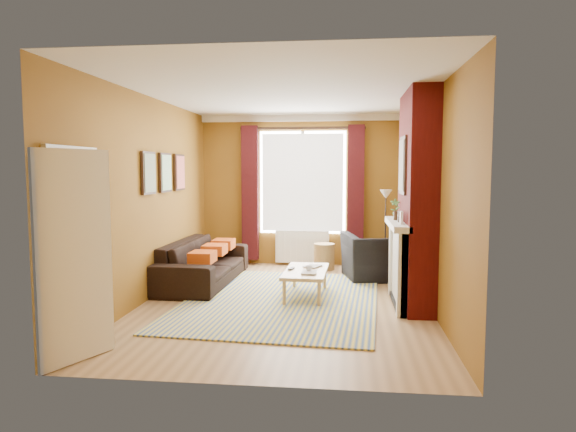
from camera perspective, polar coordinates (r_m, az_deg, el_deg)
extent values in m
plane|color=olive|center=(7.11, -0.23, -9.46)|extent=(5.50, 5.50, 0.00)
cube|color=brown|center=(9.62, 1.66, 2.85)|extent=(3.80, 0.02, 2.80)
cube|color=brown|center=(4.18, -4.58, -0.36)|extent=(3.80, 0.02, 2.80)
cube|color=brown|center=(6.93, 15.58, 1.71)|extent=(0.02, 5.50, 2.80)
cube|color=brown|center=(7.35, -15.11, 1.91)|extent=(0.02, 5.50, 2.80)
cube|color=silver|center=(6.95, -0.24, 13.49)|extent=(3.80, 5.50, 0.01)
cube|color=#490B0A|center=(6.91, 14.14, 1.73)|extent=(0.35, 1.40, 2.80)
cube|color=silver|center=(6.98, 12.39, -5.23)|extent=(0.12, 1.30, 1.10)
cube|color=silver|center=(6.90, 12.07, -0.90)|extent=(0.22, 1.40, 0.08)
cube|color=silver|center=(6.42, 12.75, -6.43)|extent=(0.16, 0.14, 1.04)
cube|color=silver|center=(7.56, 11.78, -4.65)|extent=(0.16, 0.14, 1.04)
cube|color=black|center=(7.01, 12.62, -6.03)|extent=(0.06, 0.80, 0.90)
cube|color=black|center=(7.10, 12.39, -9.36)|extent=(0.20, 1.00, 0.06)
cube|color=silver|center=(6.55, 12.48, -0.18)|extent=(0.03, 0.12, 0.16)
cube|color=black|center=(6.79, 12.25, -0.06)|extent=(0.03, 0.10, 0.14)
cylinder|color=black|center=(7.04, 12.05, 0.04)|extent=(0.10, 0.10, 0.12)
cube|color=black|center=(6.87, 12.65, 5.50)|extent=(0.03, 0.60, 0.75)
cube|color=#956032|center=(6.87, 12.48, 5.50)|extent=(0.01, 0.52, 0.66)
cube|color=silver|center=(9.62, 1.66, 10.84)|extent=(3.80, 0.08, 0.12)
cube|color=white|center=(9.59, 1.64, 3.74)|extent=(1.60, 0.04, 1.90)
cube|color=silver|center=(9.55, 1.62, 3.73)|extent=(1.50, 0.02, 1.80)
cube|color=silver|center=(9.57, 1.63, 3.74)|extent=(0.06, 0.04, 1.90)
cube|color=#3D0D11|center=(9.63, -4.23, 2.54)|extent=(0.30, 0.16, 2.50)
cube|color=#3D0D11|center=(9.47, 7.52, 2.47)|extent=(0.30, 0.16, 2.50)
cylinder|color=black|center=(9.52, 1.61, 9.75)|extent=(2.30, 0.05, 0.05)
cube|color=silver|center=(9.62, 1.59, -3.43)|extent=(1.00, 0.10, 0.60)
cube|color=silver|center=(9.61, -1.12, -3.44)|extent=(0.04, 0.03, 0.56)
cube|color=silver|center=(9.60, -0.47, -3.45)|extent=(0.04, 0.03, 0.56)
cube|color=silver|center=(9.59, 0.19, -3.46)|extent=(0.04, 0.03, 0.56)
cube|color=silver|center=(9.58, 0.84, -3.48)|extent=(0.04, 0.03, 0.56)
cube|color=silver|center=(9.57, 1.50, -3.49)|extent=(0.04, 0.03, 0.56)
cube|color=silver|center=(9.56, 2.16, -3.50)|extent=(0.04, 0.03, 0.56)
cube|color=silver|center=(9.55, 2.82, -3.50)|extent=(0.04, 0.03, 0.56)
cube|color=silver|center=(9.54, 3.48, -3.51)|extent=(0.04, 0.03, 0.56)
cube|color=silver|center=(9.54, 4.14, -3.52)|extent=(0.04, 0.03, 0.56)
cube|color=black|center=(7.24, -15.25, 4.63)|extent=(0.04, 0.44, 0.58)
cube|color=gold|center=(7.23, -15.07, 4.64)|extent=(0.01, 0.38, 0.52)
cube|color=black|center=(7.84, -13.50, 4.71)|extent=(0.04, 0.44, 0.58)
cube|color=#37A659|center=(7.84, -13.33, 4.71)|extent=(0.01, 0.38, 0.52)
cube|color=black|center=(8.46, -12.00, 4.77)|extent=(0.04, 0.44, 0.58)
cube|color=#C6315A|center=(8.45, -11.84, 4.78)|extent=(0.01, 0.38, 0.52)
cube|color=silver|center=(5.53, -22.56, -3.54)|extent=(0.05, 0.94, 2.06)
cube|color=black|center=(5.52, -22.38, -3.55)|extent=(0.02, 0.80, 1.98)
cube|color=silver|center=(5.13, -22.60, -4.21)|extent=(0.37, 0.74, 1.98)
imported|color=#407634|center=(7.33, 11.83, 0.84)|extent=(0.14, 0.10, 0.27)
cube|color=#B3410E|center=(7.60, -9.49, -4.52)|extent=(0.34, 0.40, 0.16)
cube|color=#B3410E|center=(8.27, -8.16, -3.71)|extent=(0.34, 0.40, 0.16)
cube|color=#B3410E|center=(8.84, -7.19, -3.11)|extent=(0.34, 0.40, 0.16)
cube|color=#38589A|center=(7.16, -0.72, -9.27)|extent=(2.82, 3.74, 0.02)
imported|color=black|center=(8.24, -9.33, -5.06)|extent=(0.98, 2.35, 0.68)
imported|color=black|center=(8.56, 10.23, -4.45)|extent=(1.34, 1.23, 0.74)
cube|color=tan|center=(7.28, 1.99, -6.19)|extent=(0.61, 1.17, 0.05)
cylinder|color=tan|center=(6.84, -0.43, -8.58)|extent=(0.05, 0.05, 0.34)
cylinder|color=tan|center=(6.79, 3.48, -8.70)|extent=(0.05, 0.05, 0.34)
cylinder|color=tan|center=(7.85, 0.70, -6.78)|extent=(0.05, 0.05, 0.34)
cylinder|color=tan|center=(7.80, 4.10, -6.86)|extent=(0.05, 0.05, 0.34)
cylinder|color=olive|center=(9.27, 4.04, -4.51)|extent=(0.46, 0.46, 0.47)
cylinder|color=black|center=(9.22, 10.69, -6.04)|extent=(0.23, 0.23, 0.03)
cylinder|color=black|center=(9.11, 10.76, -1.85)|extent=(0.02, 0.02, 1.33)
cone|color=beige|center=(9.05, 10.84, 2.38)|extent=(0.23, 0.23, 0.16)
imported|color=#999999|center=(7.04, 1.54, -6.28)|extent=(0.21, 0.27, 0.03)
imported|color=#999999|center=(7.54, 2.10, -5.53)|extent=(0.29, 0.33, 0.02)
imported|color=#999999|center=(7.10, 2.35, -5.92)|extent=(0.11, 0.11, 0.09)
cube|color=#252528|center=(7.30, 0.36, -5.86)|extent=(0.08, 0.17, 0.02)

